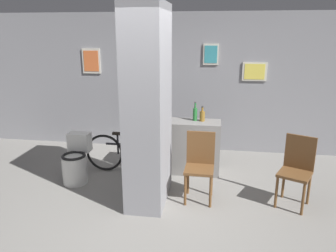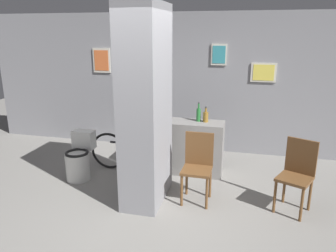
{
  "view_description": "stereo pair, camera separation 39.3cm",
  "coord_description": "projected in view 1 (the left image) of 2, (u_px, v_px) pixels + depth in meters",
  "views": [
    {
      "loc": [
        0.85,
        -3.57,
        2.26
      ],
      "look_at": [
        0.17,
        0.88,
        0.95
      ],
      "focal_mm": 35.0,
      "sensor_mm": 36.0,
      "label": 1
    },
    {
      "loc": [
        1.23,
        -3.49,
        2.26
      ],
      "look_at": [
        0.17,
        0.88,
        0.95
      ],
      "focal_mm": 35.0,
      "sensor_mm": 36.0,
      "label": 2
    }
  ],
  "objects": [
    {
      "name": "chair_by_doorway",
      "position": [
        297.0,
        168.0,
        4.32
      ],
      "size": [
        0.52,
        0.52,
        0.94
      ],
      "rotation": [
        0.0,
        0.0,
        -0.44
      ],
      "color": "brown",
      "rests_on": "ground_plane"
    },
    {
      "name": "wall_back",
      "position": [
        173.0,
        83.0,
        6.27
      ],
      "size": [
        8.0,
        0.09,
        2.6
      ],
      "color": "gray",
      "rests_on": "ground_plane"
    },
    {
      "name": "bicycle",
      "position": [
        132.0,
        153.0,
        5.36
      ],
      "size": [
        1.58,
        0.42,
        0.68
      ],
      "color": "black",
      "rests_on": "ground_plane"
    },
    {
      "name": "bottle_tall",
      "position": [
        195.0,
        114.0,
        5.27
      ],
      "size": [
        0.07,
        0.07,
        0.31
      ],
      "color": "#267233",
      "rests_on": "counter_shelf"
    },
    {
      "name": "toilet",
      "position": [
        76.0,
        162.0,
        5.03
      ],
      "size": [
        0.38,
        0.54,
        0.73
      ],
      "color": "silver",
      "rests_on": "ground_plane"
    },
    {
      "name": "chair_near_pillar",
      "position": [
        200.0,
        163.0,
        4.48
      ],
      "size": [
        0.39,
        0.39,
        0.94
      ],
      "rotation": [
        0.0,
        0.0,
        -0.02
      ],
      "color": "brown",
      "rests_on": "ground_plane"
    },
    {
      "name": "pillar_center",
      "position": [
        148.0,
        108.0,
        4.24
      ],
      "size": [
        0.51,
        0.96,
        2.6
      ],
      "color": "gray",
      "rests_on": "ground_plane"
    },
    {
      "name": "counter_shelf",
      "position": [
        181.0,
        146.0,
        5.4
      ],
      "size": [
        1.27,
        0.44,
        0.86
      ],
      "color": "gray",
      "rests_on": "ground_plane"
    },
    {
      "name": "ground_plane",
      "position": [
        144.0,
        217.0,
        4.14
      ],
      "size": [
        14.0,
        14.0,
        0.0
      ],
      "primitive_type": "plane",
      "color": "gray"
    },
    {
      "name": "bottle_short",
      "position": [
        202.0,
        116.0,
        5.24
      ],
      "size": [
        0.08,
        0.08,
        0.25
      ],
      "color": "olive",
      "rests_on": "counter_shelf"
    }
  ]
}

